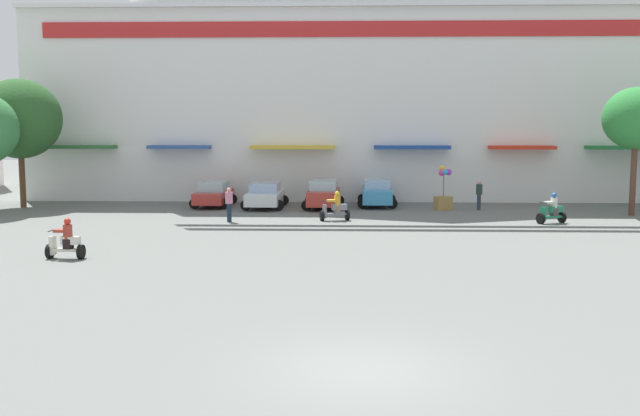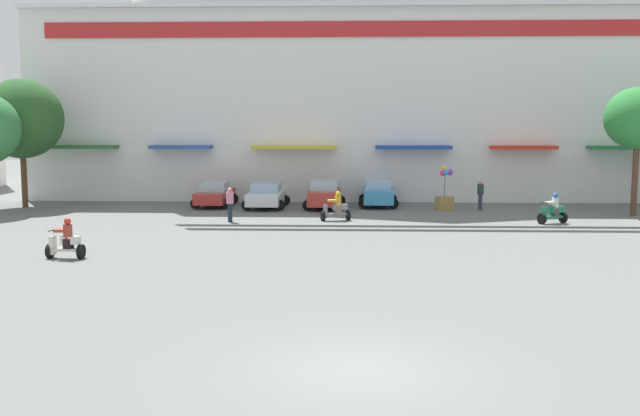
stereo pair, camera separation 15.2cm
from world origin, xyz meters
The scene contains 14 objects.
ground_plane centered at (0.00, 13.00, 0.00)m, with size 128.00×128.00×0.00m, color slate.
colonial_building centered at (0.00, 35.30, 9.37)m, with size 40.02×14.60×21.19m.
plaza_tree_0 centered at (-18.61, 26.65, 4.99)m, with size 4.64×4.44×7.23m.
plaza_tree_1 centered at (14.55, 24.22, 5.00)m, with size 3.35×3.46×6.61m.
parked_car_0 centered at (-7.88, 27.48, 0.72)m, with size 2.32×4.09×1.44m.
parked_car_1 centered at (-4.84, 26.86, 0.73)m, with size 2.47×4.23×1.43m.
parked_car_2 centered at (-1.56, 26.86, 0.79)m, with size 2.35×4.17×1.57m.
parked_car_3 centered at (1.49, 27.87, 0.78)m, with size 2.31×3.95×1.54m.
scooter_rider_0 centered at (-10.28, 11.35, 0.60)m, with size 1.33×0.60×1.47m.
scooter_rider_1 centered at (9.56, 21.07, 0.61)m, with size 1.49×1.04×1.47m.
scooter_rider_3 centered at (-0.83, 21.72, 0.60)m, with size 1.51×0.88×1.45m.
pedestrian_0 centered at (-5.97, 21.05, 0.96)m, with size 0.45×0.45×1.68m.
pedestrian_1 centered at (7.03, 26.30, 0.95)m, with size 0.46×0.46×1.66m.
balloon_vendor_cart centered at (5.08, 26.30, 0.87)m, with size 1.05×0.89×2.44m.
Camera 1 is at (-0.38, -13.91, 4.87)m, focal length 40.98 mm.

